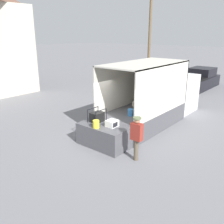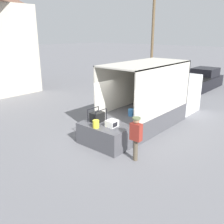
{
  "view_description": "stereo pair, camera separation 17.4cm",
  "coord_description": "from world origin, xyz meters",
  "px_view_note": "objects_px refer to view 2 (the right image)",
  "views": [
    {
      "loc": [
        -7.96,
        -6.56,
        4.69
      ],
      "look_at": [
        -0.3,
        -0.2,
        1.49
      ],
      "focal_mm": 40.0,
      "sensor_mm": 36.0,
      "label": 1
    },
    {
      "loc": [
        -7.85,
        -6.7,
        4.69
      ],
      "look_at": [
        -0.3,
        -0.2,
        1.49
      ],
      "focal_mm": 40.0,
      "sensor_mm": 36.0,
      "label": 2
    }
  ],
  "objects_px": {
    "box_truck": "(161,102)",
    "utility_pole": "(153,34)",
    "orange_bucket": "(96,124)",
    "worker_person": "(136,134)",
    "microwave": "(112,123)",
    "portable_generator": "(98,117)",
    "pickup_truck_black": "(202,80)"
  },
  "relations": [
    {
      "from": "box_truck",
      "to": "utility_pole",
      "type": "height_order",
      "value": "utility_pole"
    },
    {
      "from": "orange_bucket",
      "to": "worker_person",
      "type": "relative_size",
      "value": 0.19
    },
    {
      "from": "box_truck",
      "to": "microwave",
      "type": "bearing_deg",
      "value": -175.53
    },
    {
      "from": "microwave",
      "to": "portable_generator",
      "type": "bearing_deg",
      "value": 86.59
    },
    {
      "from": "microwave",
      "to": "orange_bucket",
      "type": "height_order",
      "value": "orange_bucket"
    },
    {
      "from": "portable_generator",
      "to": "utility_pole",
      "type": "xyz_separation_m",
      "value": [
        15.71,
        7.15,
        3.36
      ]
    },
    {
      "from": "orange_bucket",
      "to": "pickup_truck_black",
      "type": "distance_m",
      "value": 14.69
    },
    {
      "from": "utility_pole",
      "to": "pickup_truck_black",
      "type": "bearing_deg",
      "value": -104.98
    },
    {
      "from": "orange_bucket",
      "to": "pickup_truck_black",
      "type": "relative_size",
      "value": 0.06
    },
    {
      "from": "portable_generator",
      "to": "pickup_truck_black",
      "type": "bearing_deg",
      "value": 3.56
    },
    {
      "from": "microwave",
      "to": "pickup_truck_black",
      "type": "distance_m",
      "value": 14.2
    },
    {
      "from": "box_truck",
      "to": "utility_pole",
      "type": "bearing_deg",
      "value": 34.45
    },
    {
      "from": "box_truck",
      "to": "portable_generator",
      "type": "xyz_separation_m",
      "value": [
        -4.53,
        0.52,
        0.2
      ]
    },
    {
      "from": "microwave",
      "to": "utility_pole",
      "type": "height_order",
      "value": "utility_pole"
    },
    {
      "from": "box_truck",
      "to": "pickup_truck_black",
      "type": "distance_m",
      "value": 9.61
    },
    {
      "from": "portable_generator",
      "to": "worker_person",
      "type": "bearing_deg",
      "value": -98.48
    },
    {
      "from": "microwave",
      "to": "orange_bucket",
      "type": "xyz_separation_m",
      "value": [
        -0.54,
        0.4,
        0.02
      ]
    },
    {
      "from": "worker_person",
      "to": "utility_pole",
      "type": "relative_size",
      "value": 0.2
    },
    {
      "from": "portable_generator",
      "to": "orange_bucket",
      "type": "height_order",
      "value": "portable_generator"
    },
    {
      "from": "worker_person",
      "to": "pickup_truck_black",
      "type": "height_order",
      "value": "worker_person"
    },
    {
      "from": "orange_bucket",
      "to": "utility_pole",
      "type": "distance_m",
      "value": 18.32
    },
    {
      "from": "box_truck",
      "to": "pickup_truck_black",
      "type": "height_order",
      "value": "box_truck"
    },
    {
      "from": "orange_bucket",
      "to": "portable_generator",
      "type": "bearing_deg",
      "value": 38.72
    },
    {
      "from": "utility_pole",
      "to": "orange_bucket",
      "type": "bearing_deg",
      "value": -154.93
    },
    {
      "from": "microwave",
      "to": "box_truck",
      "type": "bearing_deg",
      "value": 4.47
    },
    {
      "from": "pickup_truck_black",
      "to": "utility_pole",
      "type": "height_order",
      "value": "utility_pole"
    },
    {
      "from": "box_truck",
      "to": "utility_pole",
      "type": "xyz_separation_m",
      "value": [
        11.18,
        7.67,
        3.56
      ]
    },
    {
      "from": "portable_generator",
      "to": "pickup_truck_black",
      "type": "height_order",
      "value": "pickup_truck_black"
    },
    {
      "from": "orange_bucket",
      "to": "pickup_truck_black",
      "type": "bearing_deg",
      "value": 5.27
    },
    {
      "from": "microwave",
      "to": "utility_pole",
      "type": "bearing_deg",
      "value": 26.99
    },
    {
      "from": "microwave",
      "to": "orange_bucket",
      "type": "relative_size",
      "value": 1.41
    },
    {
      "from": "microwave",
      "to": "worker_person",
      "type": "relative_size",
      "value": 0.26
    }
  ]
}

